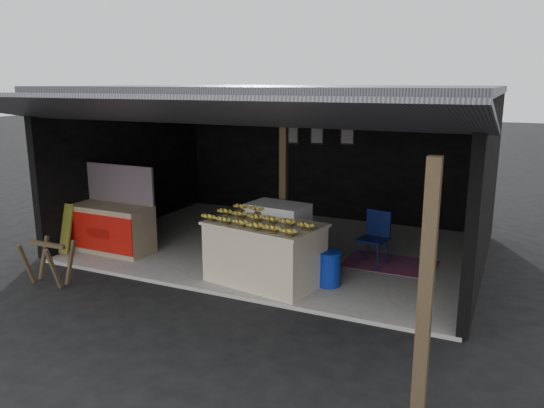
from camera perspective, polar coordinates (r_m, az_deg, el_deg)
The scene contains 13 objects.
ground at distance 8.02m, azimuth -6.34°, elevation -9.70°, with size 80.00×80.00×0.00m, color black.
concrete_slab at distance 10.10m, azimuth 1.04°, elevation -4.63°, with size 7.00×5.00×0.06m, color gray.
shophouse at distance 9.96m, azimuth 1.83°, elevation 7.30°, with size 7.40×7.29×3.02m.
banana_table at distance 8.14m, azimuth -0.80°, elevation -5.24°, with size 1.87×1.33×0.95m.
banana_pile at distance 7.98m, azimuth -0.81°, elevation -1.38°, with size 1.59×0.95×0.19m, color gold, non-canonical shape.
white_crate at distance 8.84m, azimuth 0.61°, elevation -3.37°, with size 1.03×0.76×1.07m.
neighbor_stall at distance 10.07m, azimuth -16.82°, elevation -2.27°, with size 1.52×0.71×1.56m.
green_signboard at distance 10.36m, azimuth -22.02°, elevation -2.37°, with size 0.60×0.04×0.90m, color black.
sawhorse at distance 8.92m, azimuth -22.94°, elevation -5.38°, with size 0.71×0.61×0.68m.
water_barrel at distance 8.12m, azimuth 6.14°, elevation -7.03°, with size 0.35×0.35×0.51m, color #0D2594.
plastic_chair at distance 9.08m, azimuth 11.08°, elevation -3.12°, with size 0.51×0.51×0.92m.
magenta_rug at distance 9.29m, azimuth 12.61°, elevation -6.30°, with size 1.50×1.00×0.01m, color maroon.
picture_frames at distance 11.97m, azimuth 5.04°, elevation 7.39°, with size 1.62×0.04×0.46m.
Camera 1 is at (3.90, -6.30, 3.08)m, focal length 35.00 mm.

